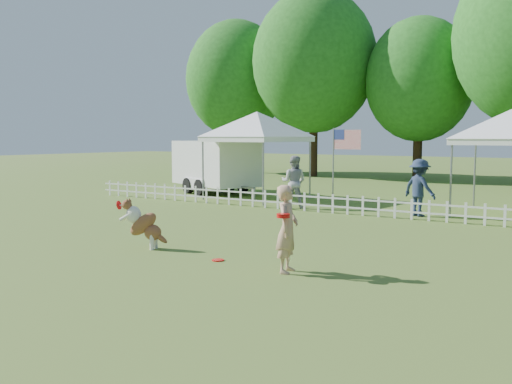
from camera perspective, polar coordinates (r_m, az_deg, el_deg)
ground at (r=11.66m, az=-4.03°, el=-6.28°), size 120.00×120.00×0.00m
picket_fence at (r=17.62m, az=9.88°, el=-1.33°), size 22.00×0.08×0.60m
handler at (r=10.03m, az=3.15°, el=-3.71°), size 0.50×0.64×1.55m
dog at (r=12.40m, az=-11.14°, el=-3.17°), size 1.08×0.64×1.06m
frisbee_on_turf at (r=11.11m, az=-3.82°, el=-6.81°), size 0.26×0.26×0.02m
canopy_tent_left at (r=21.67m, az=0.10°, el=3.55°), size 3.45×3.45×3.26m
canopy_tent_right at (r=18.82m, az=24.27°, el=2.63°), size 3.13×3.13×3.18m
cargo_trailer at (r=24.21m, az=-4.07°, el=2.57°), size 5.61×4.04×2.26m
flag_pole at (r=18.67m, az=7.73°, el=2.27°), size 1.03×0.15×2.67m
spectator_a at (r=19.11m, az=3.79°, el=1.02°), size 1.00×0.87×1.76m
spectator_b at (r=17.79m, az=16.04°, el=0.42°), size 1.28×1.03×1.72m
tree_far_left at (r=38.15m, az=-1.97°, el=10.24°), size 6.60×6.60×11.00m
tree_left at (r=34.66m, az=5.83°, el=11.51°), size 7.40×7.40×12.00m
tree_center_left at (r=33.19m, az=16.00°, el=9.69°), size 6.00×6.00×9.80m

